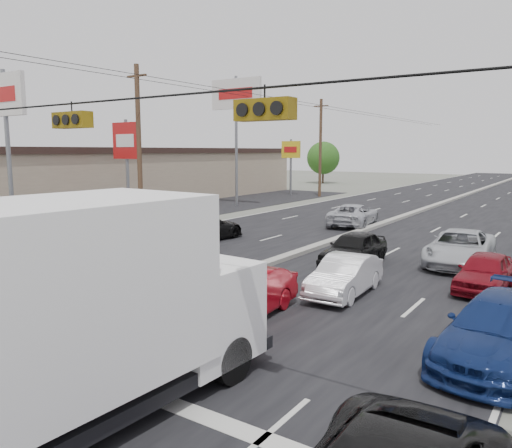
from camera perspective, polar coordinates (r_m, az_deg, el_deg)
The scene contains 22 objects.
ground at distance 13.88m, azimuth -22.82°, elevation -12.49°, with size 200.00×200.00×0.00m, color #606356.
road_surface at distance 38.87m, azimuth 17.16°, elevation 0.93°, with size 20.00×160.00×0.02m, color black.
center_median at distance 38.85m, azimuth 17.16°, elevation 1.08°, with size 0.50×160.00×0.20m, color gray.
strip_mall at distance 48.96m, azimuth -15.35°, elevation 5.18°, with size 12.00×42.00×4.60m, color tan.
parking_lot at distance 42.77m, azimuth -7.31°, elevation 1.89°, with size 10.00×42.00×0.02m, color black.
utility_pole_left_b at distance 32.17m, azimuth -13.22°, elevation 8.73°, with size 1.60×0.30×10.00m.
utility_pole_left_c at distance 52.52m, azimuth 7.37°, elevation 8.67°, with size 1.60×0.30×10.00m.
traffic_signals at distance 11.89m, azimuth -20.56°, elevation 11.25°, with size 25.00×0.30×0.54m.
pole_sign_near at distance 30.09m, azimuth -26.74°, elevation 11.76°, with size 3.50×0.25×9.00m.
pole_sign_mid at distance 37.52m, azimuth -14.58°, elevation 8.62°, with size 2.60×0.25×7.00m.
pole_sign_billboard at distance 43.47m, azimuth -2.29°, elevation 13.76°, with size 5.00×0.25×11.00m.
pole_sign_far at distance 54.18m, azimuth 4.01°, elevation 7.97°, with size 2.20×0.25×6.00m.
tree_left_far at distance 74.67m, azimuth 7.70°, elevation 7.49°, with size 4.80×4.80×6.12m.
box_truck at distance 9.28m, azimuth -19.86°, elevation -9.34°, with size 3.15×7.99×3.99m.
red_sedan at distance 14.37m, azimuth -1.61°, elevation -8.12°, with size 1.50×4.30×1.42m, color maroon.
queue_car_a at distance 21.26m, azimuth 11.11°, elevation -2.82°, with size 1.69×4.20×1.43m, color black.
queue_car_b at distance 16.96m, azimuth 10.13°, elevation -5.87°, with size 1.38×3.95×1.30m, color silver.
queue_car_c at distance 22.63m, azimuth 22.29°, elevation -2.58°, with size 2.42×5.25×1.46m, color #B8BCC0.
queue_car_d at distance 12.81m, azimuth 26.24°, elevation -10.93°, with size 2.08×5.11×1.48m, color navy.
queue_car_e at distance 18.90m, azimuth 24.68°, elevation -5.03°, with size 1.55×3.84×1.31m, color maroon.
oncoming_near at distance 26.78m, azimuth -5.96°, elevation -0.42°, with size 1.98×4.88×1.42m, color black.
oncoming_far at distance 32.44m, azimuth 11.11°, elevation 1.00°, with size 2.35×5.10×1.42m, color #B6B9BF.
Camera 1 is at (11.01, -6.97, 4.79)m, focal length 35.00 mm.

